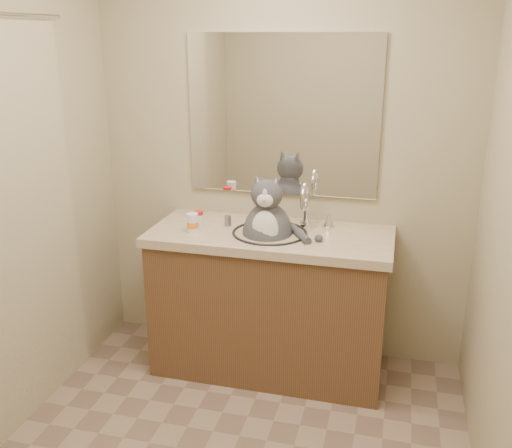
{
  "coord_description": "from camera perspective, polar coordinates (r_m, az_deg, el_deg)",
  "views": [
    {
      "loc": [
        0.66,
        -1.94,
        1.89
      ],
      "look_at": [
        -0.0,
        0.65,
        1.0
      ],
      "focal_mm": 40.0,
      "sensor_mm": 36.0,
      "label": 1
    }
  ],
  "objects": [
    {
      "name": "cat",
      "position": [
        3.12,
        1.16,
        -0.65
      ],
      "size": [
        0.42,
        0.33,
        0.55
      ],
      "rotation": [
        0.0,
        0.0,
        0.09
      ],
      "color": "#46474B",
      "rests_on": "vanity"
    },
    {
      "name": "room",
      "position": [
        2.16,
        -4.25,
        -0.17
      ],
      "size": [
        2.22,
        2.52,
        2.42
      ],
      "color": "gray",
      "rests_on": "ground"
    },
    {
      "name": "vanity",
      "position": [
        3.31,
        1.41,
        -7.47
      ],
      "size": [
        1.34,
        0.59,
        1.12
      ],
      "color": "brown",
      "rests_on": "ground"
    },
    {
      "name": "grey_canister",
      "position": [
        3.25,
        -2.83,
        0.34
      ],
      "size": [
        0.05,
        0.05,
        0.06
      ],
      "rotation": [
        0.0,
        0.0,
        0.33
      ],
      "color": "slate",
      "rests_on": "vanity"
    },
    {
      "name": "mirror",
      "position": [
        3.27,
        2.64,
        10.72
      ],
      "size": [
        1.1,
        0.02,
        0.9
      ],
      "primitive_type": "cube",
      "color": "white",
      "rests_on": "room"
    },
    {
      "name": "pill_bottle_redcap",
      "position": [
        3.24,
        -5.78,
        0.53
      ],
      "size": [
        0.06,
        0.06,
        0.09
      ],
      "rotation": [
        0.0,
        0.0,
        0.15
      ],
      "color": "white",
      "rests_on": "vanity"
    },
    {
      "name": "pill_bottle_orange",
      "position": [
        3.15,
        -6.36,
        0.08
      ],
      "size": [
        0.08,
        0.08,
        0.11
      ],
      "rotation": [
        0.0,
        0.0,
        -0.41
      ],
      "color": "white",
      "rests_on": "vanity"
    }
  ]
}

